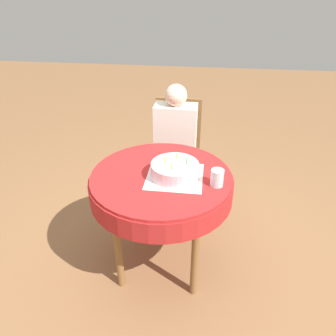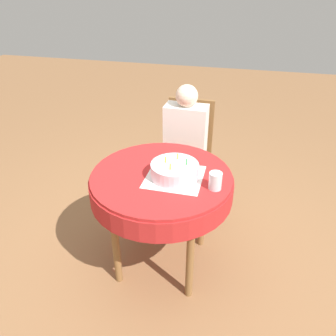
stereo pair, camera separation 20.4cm
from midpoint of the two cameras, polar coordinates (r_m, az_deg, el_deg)
ground_plane at (r=2.57m, az=-3.38°, el=-15.89°), size 12.00×12.00×0.00m
dining_table at (r=2.13m, az=-3.92°, el=-3.44°), size 0.92×0.92×0.76m
chair at (r=2.90m, az=-0.53°, el=2.67°), size 0.45×0.45×0.95m
person at (r=2.73m, az=-0.90°, el=4.77°), size 0.35×0.28×1.13m
napkin at (r=2.05m, az=-1.64°, el=-1.55°), size 0.35×0.35×0.00m
birthday_cake at (r=2.03m, az=-1.66°, el=-0.44°), size 0.30×0.30×0.13m
drinking_glass at (r=1.95m, az=5.62°, el=-1.80°), size 0.08×0.08×0.11m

